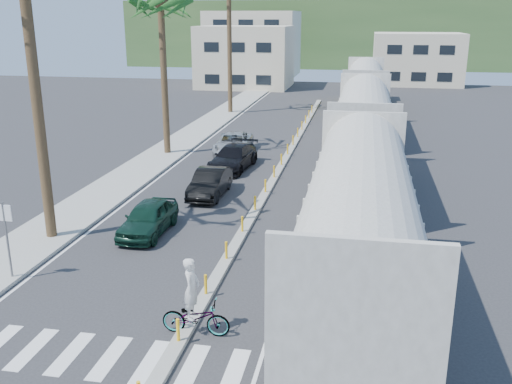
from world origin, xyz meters
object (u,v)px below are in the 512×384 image
street_sign (6,230)px  car_second (210,183)px  car_lead (148,218)px  cyclist (195,310)px

street_sign → car_second: 12.15m
car_second → street_sign: bearing=-111.6°
car_lead → car_second: size_ratio=0.97×
street_sign → car_lead: street_sign is taller
car_second → cyclist: size_ratio=1.77×
street_sign → cyclist: size_ratio=1.22×
car_second → cyclist: bearing=-76.9°
street_sign → car_second: size_ratio=0.69×
street_sign → car_lead: 6.38m
car_second → cyclist: cyclist is taller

